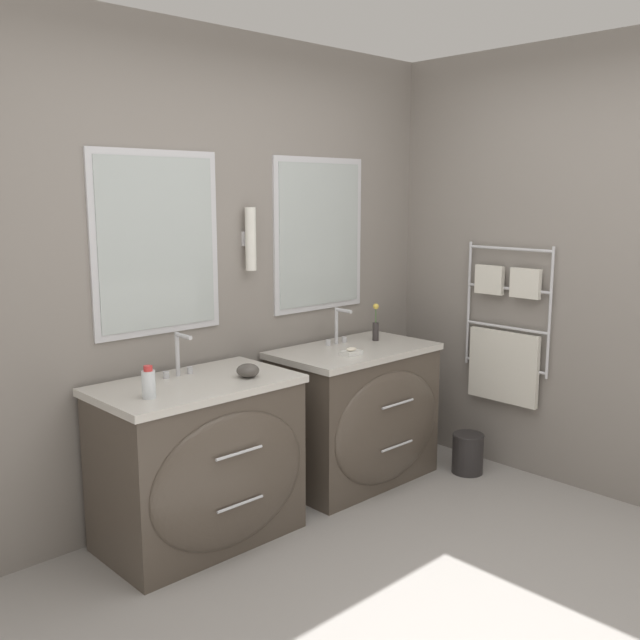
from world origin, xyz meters
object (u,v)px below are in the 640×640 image
at_px(waste_bin, 468,452).
at_px(flower_vase, 376,326).
at_px(vanity_right, 358,414).
at_px(toiletry_bottle, 149,383).
at_px(amenity_bowl, 248,370).
at_px(vanity_left, 202,462).

bearing_deg(waste_bin, flower_vase, 124.59).
bearing_deg(vanity_right, toiletry_bottle, -177.68).
relative_size(vanity_right, amenity_bowl, 8.55).
bearing_deg(vanity_right, vanity_left, 180.00).
relative_size(vanity_right, flower_vase, 4.20).
relative_size(vanity_left, vanity_right, 1.00).
distance_m(flower_vase, waste_bin, 0.98).
distance_m(vanity_left, waste_bin, 1.79).
distance_m(amenity_bowl, waste_bin, 1.68).
xyz_separation_m(toiletry_bottle, flower_vase, (1.69, 0.15, 0.02)).
relative_size(vanity_right, toiletry_bottle, 6.60).
distance_m(toiletry_bottle, waste_bin, 2.19).
distance_m(vanity_right, toiletry_bottle, 1.52).
relative_size(vanity_right, waste_bin, 3.92).
bearing_deg(vanity_left, amenity_bowl, -17.27).
height_order(vanity_right, amenity_bowl, amenity_bowl).
bearing_deg(waste_bin, amenity_bowl, 167.72).
relative_size(vanity_left, waste_bin, 3.92).
height_order(vanity_left, flower_vase, flower_vase).
relative_size(vanity_left, flower_vase, 4.20).
xyz_separation_m(amenity_bowl, waste_bin, (1.48, -0.32, -0.73)).
relative_size(toiletry_bottle, amenity_bowl, 1.30).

